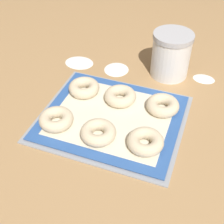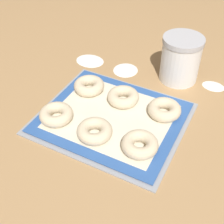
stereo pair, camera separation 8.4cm
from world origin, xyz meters
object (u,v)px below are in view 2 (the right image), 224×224
object	(u,v)px
bagel_back_left	(89,86)
flour_canister	(181,59)
bagel_front_right	(140,145)
bagel_back_center	(123,97)
bagel_back_right	(164,110)
bagel_front_center	(95,131)
bagel_front_left	(56,114)
baking_tray	(112,118)

from	to	relation	value
bagel_back_left	flour_canister	world-z (taller)	flour_canister
bagel_front_right	bagel_back_center	distance (m)	0.20
bagel_back_right	bagel_front_center	bearing A→B (deg)	-128.79
bagel_front_center	bagel_back_right	world-z (taller)	same
flour_canister	bagel_front_left	bearing A→B (deg)	-123.12
bagel_front_left	bagel_back_center	distance (m)	0.21
bagel_front_left	bagel_back_right	xyz separation A→B (m)	(0.27, 0.16, 0.00)
bagel_front_right	flour_canister	bearing A→B (deg)	92.74
flour_canister	baking_tray	bearing A→B (deg)	-110.02
baking_tray	bagel_front_right	size ratio (longest dim) A/B	4.24
baking_tray	bagel_back_center	xyz separation A→B (m)	(-0.00, 0.08, 0.02)
bagel_front_right	flour_canister	size ratio (longest dim) A/B	0.64
bagel_front_center	bagel_back_right	size ratio (longest dim) A/B	1.00
bagel_front_center	bagel_front_right	distance (m)	0.13
bagel_back_left	bagel_back_right	world-z (taller)	same
bagel_back_center	flour_canister	xyz separation A→B (m)	(0.11, 0.21, 0.05)
bagel_front_center	bagel_back_left	xyz separation A→B (m)	(-0.12, 0.17, 0.00)
bagel_front_left	bagel_back_left	world-z (taller)	same
bagel_back_right	flour_canister	size ratio (longest dim) A/B	0.64
bagel_front_left	bagel_back_center	world-z (taller)	same
bagel_front_center	bagel_back_left	bearing A→B (deg)	124.86
bagel_front_left	flour_canister	xyz separation A→B (m)	(0.24, 0.37, 0.05)
baking_tray	bagel_front_center	distance (m)	0.09
bagel_front_right	bagel_back_left	size ratio (longest dim) A/B	1.00
bagel_back_left	bagel_front_right	bearing A→B (deg)	-32.47
bagel_front_center	bagel_back_center	size ratio (longest dim) A/B	1.00
bagel_front_left	bagel_front_right	bearing A→B (deg)	1.03
bagel_back_center	flour_canister	world-z (taller)	flour_canister
bagel_back_left	bagel_back_center	world-z (taller)	same
bagel_back_right	bagel_front_right	bearing A→B (deg)	-93.15
bagel_back_right	baking_tray	bearing A→B (deg)	-148.64
baking_tray	bagel_front_center	world-z (taller)	bagel_front_center
bagel_back_center	bagel_back_right	xyz separation A→B (m)	(0.13, 0.00, 0.00)
bagel_back_left	flour_canister	distance (m)	0.31
baking_tray	bagel_back_center	world-z (taller)	bagel_back_center
bagel_front_right	bagel_back_left	bearing A→B (deg)	147.53
bagel_front_right	baking_tray	bearing A→B (deg)	147.18
bagel_front_left	bagel_back_center	xyz separation A→B (m)	(0.13, 0.16, 0.00)
bagel_front_left	bagel_front_center	bearing A→B (deg)	-3.13
bagel_front_left	bagel_front_right	distance (m)	0.26
baking_tray	bagel_front_left	size ratio (longest dim) A/B	4.24
bagel_back_left	bagel_back_right	size ratio (longest dim) A/B	1.00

